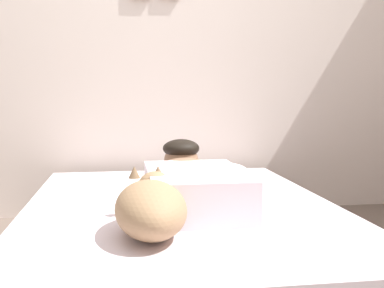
{
  "coord_description": "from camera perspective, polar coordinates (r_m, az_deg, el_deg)",
  "views": [
    {
      "loc": [
        -0.24,
        -1.85,
        0.84
      ],
      "look_at": [
        0.14,
        0.6,
        0.57
      ],
      "focal_mm": 43.87,
      "sensor_mm": 36.0,
      "label": 1
    }
  ],
  "objects": [
    {
      "name": "cell_phone",
      "position": [
        2.24,
        -5.39,
        -7.1
      ],
      "size": [
        0.07,
        0.14,
        0.01
      ],
      "primitive_type": "cube",
      "color": "black",
      "rests_on": "bed"
    },
    {
      "name": "coffee_cup",
      "position": [
        2.73,
        -0.22,
        -3.98
      ],
      "size": [
        0.12,
        0.09,
        0.07
      ],
      "color": "white",
      "rests_on": "bed"
    },
    {
      "name": "back_wall",
      "position": [
        3.34,
        -4.61,
        13.23
      ],
      "size": [
        4.26,
        0.12,
        2.5
      ],
      "color": "silver",
      "rests_on": "ground"
    },
    {
      "name": "dog",
      "position": [
        1.75,
        -4.99,
        -7.5
      ],
      "size": [
        0.26,
        0.57,
        0.21
      ],
      "color": "#9E7A56",
      "rests_on": "bed"
    },
    {
      "name": "pillow",
      "position": [
        2.83,
        1.59,
        -3.27
      ],
      "size": [
        0.52,
        0.32,
        0.11
      ],
      "primitive_type": "ellipsoid",
      "color": "silver",
      "rests_on": "bed"
    },
    {
      "name": "bed",
      "position": [
        2.27,
        -1.37,
        -11.28
      ],
      "size": [
        1.48,
        2.03,
        0.32
      ],
      "color": "#726051",
      "rests_on": "ground"
    },
    {
      "name": "person_lying",
      "position": [
        2.22,
        -0.14,
        -4.53
      ],
      "size": [
        0.43,
        0.92,
        0.27
      ],
      "color": "silver",
      "rests_on": "bed"
    }
  ]
}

